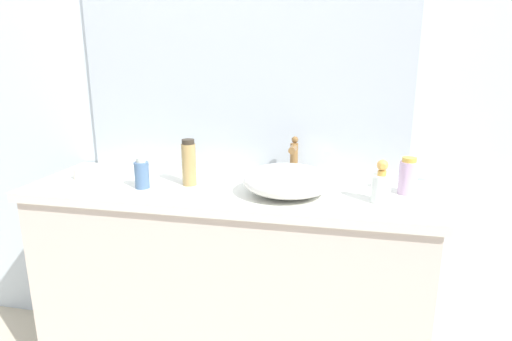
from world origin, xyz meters
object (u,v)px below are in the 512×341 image
object	(u,v)px
sink_basin	(287,180)
lotion_bottle	(142,174)
soap_dispenser	(381,186)
spray_can	(189,163)
perfume_bottle	(408,177)
candle_jar	(81,174)

from	to	relation	value
sink_basin	lotion_bottle	size ratio (longest dim) A/B	2.73
soap_dispenser	spray_can	world-z (taller)	spray_can
soap_dispenser	lotion_bottle	bearing A→B (deg)	-179.04
perfume_bottle	lotion_bottle	bearing A→B (deg)	-172.14
sink_basin	perfume_bottle	size ratio (longest dim) A/B	2.38
perfume_bottle	candle_jar	world-z (taller)	perfume_bottle
perfume_bottle	soap_dispenser	bearing A→B (deg)	-130.21
sink_basin	lotion_bottle	bearing A→B (deg)	-176.15
lotion_bottle	candle_jar	distance (m)	0.33
sink_basin	perfume_bottle	bearing A→B (deg)	12.91
soap_dispenser	perfume_bottle	world-z (taller)	soap_dispenser
lotion_bottle	sink_basin	bearing A→B (deg)	3.85
candle_jar	spray_can	bearing A→B (deg)	1.33
sink_basin	candle_jar	xyz separation A→B (m)	(-0.90, 0.03, -0.03)
lotion_bottle	candle_jar	world-z (taller)	lotion_bottle
spray_can	candle_jar	size ratio (longest dim) A/B	2.99
sink_basin	soap_dispenser	size ratio (longest dim) A/B	2.14
perfume_bottle	spray_can	xyz separation A→B (m)	(-0.86, -0.06, 0.02)
sink_basin	soap_dispenser	xyz separation A→B (m)	(0.34, -0.02, 0.01)
sink_basin	spray_can	xyz separation A→B (m)	(-0.41, 0.04, 0.04)
sink_basin	perfume_bottle	distance (m)	0.46
lotion_bottle	candle_jar	size ratio (longest dim) A/B	1.97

